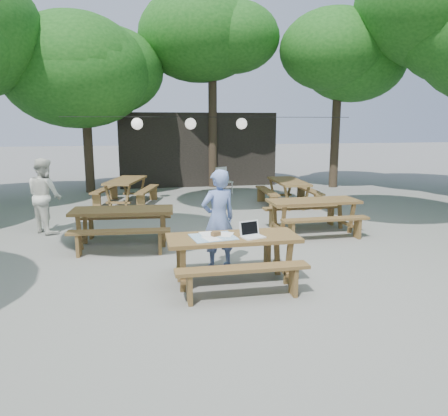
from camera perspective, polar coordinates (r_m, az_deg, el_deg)
ground at (r=8.07m, az=2.46°, el=-6.54°), size 80.00×80.00×0.00m
pavilion at (r=18.15m, az=-3.85°, el=7.84°), size 6.00×3.00×2.80m
main_picnic_table at (r=6.76m, az=1.16°, el=-6.66°), size 2.00×1.58×0.75m
picnic_table_nw at (r=9.00m, az=-13.03°, el=-2.39°), size 2.06×1.73×0.75m
picnic_table_ne at (r=9.99m, az=11.53°, el=-1.00°), size 2.01×1.61×0.75m
picnic_table_far_w at (r=13.58m, az=-12.66°, el=2.16°), size 2.04×2.26×0.75m
picnic_table_far_e at (r=13.14m, az=8.40°, el=2.02°), size 1.67×2.03×0.75m
woman at (r=7.35m, az=-0.73°, el=-1.48°), size 0.71×0.56×1.69m
second_person at (r=10.54m, az=-22.36°, el=1.52°), size 1.01×1.04×1.68m
plastic_chair at (r=15.27m, az=0.03°, el=2.92°), size 0.58×0.58×0.90m
laptop at (r=6.60m, az=3.59°, el=-3.27°), size 0.39×0.34×0.24m
tabletop_clutter at (r=6.60m, az=-1.35°, el=-3.70°), size 0.72×0.64×0.08m
paper_lanterns at (r=13.57m, az=-4.33°, el=10.94°), size 9.00×0.34×0.38m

